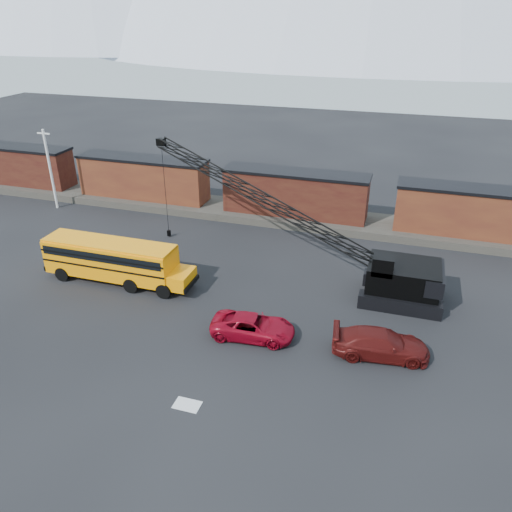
{
  "coord_description": "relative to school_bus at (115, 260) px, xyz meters",
  "views": [
    {
      "loc": [
        9.79,
        -21.7,
        18.59
      ],
      "look_at": [
        0.55,
        7.84,
        3.0
      ],
      "focal_mm": 35.0,
      "sensor_mm": 36.0,
      "label": 1
    }
  ],
  "objects": [
    {
      "name": "school_bus",
      "position": [
        0.0,
        0.0,
        0.0
      ],
      "size": [
        11.65,
        2.65,
        3.19
      ],
      "color": "#FF9105",
      "rests_on": "ground"
    },
    {
      "name": "maroon_suv",
      "position": [
        19.61,
        -3.2,
        -0.97
      ],
      "size": [
        5.91,
        3.04,
        1.64
      ],
      "primitive_type": "imported",
      "rotation": [
        0.0,
        0.0,
        1.71
      ],
      "color": "#4D0F0D",
      "rests_on": "ground"
    },
    {
      "name": "gravel_berm",
      "position": [
        9.93,
        15.58,
        -1.44
      ],
      "size": [
        120.0,
        5.0,
        0.7
      ],
      "primitive_type": "cube",
      "color": "#4B463E",
      "rests_on": "ground"
    },
    {
      "name": "snow_patch",
      "position": [
        10.43,
        -10.42,
        -1.78
      ],
      "size": [
        1.4,
        0.9,
        0.02
      ],
      "primitive_type": "cube",
      "color": "silver",
      "rests_on": "ground"
    },
    {
      "name": "boxcar_west_far",
      "position": [
        -22.07,
        15.58,
        0.97
      ],
      "size": [
        13.7,
        3.1,
        4.17
      ],
      "color": "#4A2214",
      "rests_on": "gravel_berm"
    },
    {
      "name": "utility_pole",
      "position": [
        -14.07,
        11.58,
        2.36
      ],
      "size": [
        1.4,
        0.24,
        8.0
      ],
      "color": "silver",
      "rests_on": "ground"
    },
    {
      "name": "crawler_crane",
      "position": [
        9.9,
        6.05,
        3.54
      ],
      "size": [
        23.6,
        7.44,
        9.06
      ],
      "color": "black",
      "rests_on": "ground"
    },
    {
      "name": "red_pickup",
      "position": [
        11.88,
        -3.65,
        -1.07
      ],
      "size": [
        5.4,
        2.83,
        1.45
      ],
      "primitive_type": "imported",
      "rotation": [
        0.0,
        0.0,
        1.65
      ],
      "color": "maroon",
      "rests_on": "ground"
    },
    {
      "name": "boxcar_west_near",
      "position": [
        -6.07,
        15.58,
        0.97
      ],
      "size": [
        13.7,
        3.1,
        4.17
      ],
      "color": "#4D1F16",
      "rests_on": "gravel_berm"
    },
    {
      "name": "boxcar_east_near",
      "position": [
        25.93,
        15.58,
        0.97
      ],
      "size": [
        13.7,
        3.1,
        4.17
      ],
      "color": "#4D1F16",
      "rests_on": "gravel_berm"
    },
    {
      "name": "boxcar_mid",
      "position": [
        9.93,
        15.58,
        0.97
      ],
      "size": [
        13.7,
        3.1,
        4.17
      ],
      "color": "#4A2214",
      "rests_on": "gravel_berm"
    },
    {
      "name": "ground",
      "position": [
        9.93,
        -6.42,
        -1.79
      ],
      "size": [
        160.0,
        160.0,
        0.0
      ],
      "primitive_type": "plane",
      "color": "black",
      "rests_on": "ground"
    }
  ]
}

